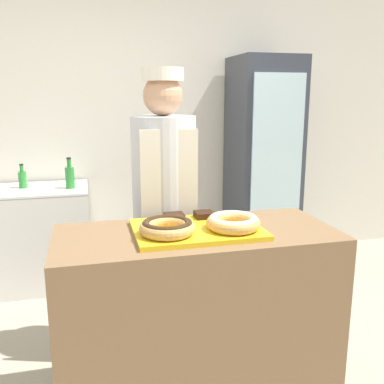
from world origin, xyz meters
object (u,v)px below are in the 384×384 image
beverage_fridge (263,165)px  brownie_back_left (174,217)px  bottle_green_b (70,176)px  donut_light_glaze (233,222)px  donut_chocolate_glaze (167,227)px  baker_person (165,209)px  bottle_green (23,179)px  serving_tray (197,229)px  chest_freezer (25,238)px  brownie_back_right (204,215)px

beverage_fridge → brownie_back_left: bearing=-126.4°
brownie_back_left → bottle_green_b: size_ratio=0.38×
donut_light_glaze → beverage_fridge: beverage_fridge is taller
brownie_back_left → donut_chocolate_glaze: bearing=-109.8°
baker_person → bottle_green: size_ratio=8.73×
serving_tray → brownie_back_left: size_ratio=6.33×
serving_tray → beverage_fridge: 2.08m
donut_light_glaze → bottle_green: bearing=122.6°
serving_tray → donut_chocolate_glaze: donut_chocolate_glaze is taller
brownie_back_left → bottle_green: bearing=120.1°
serving_tray → chest_freezer: (-1.05, 1.77, -0.54)m
baker_person → beverage_fridge: 1.69m
chest_freezer → bottle_green: size_ratio=5.30×
beverage_fridge → bottle_green_b: 1.76m
donut_chocolate_glaze → baker_person: 0.63m
bottle_green → bottle_green_b: bottle_green_b is taller
brownie_back_left → bottle_green: (-0.96, 1.66, -0.06)m
donut_chocolate_glaze → brownie_back_left: size_ratio=2.68×
donut_chocolate_glaze → chest_freezer: size_ratio=0.24×
donut_light_glaze → brownie_back_left: size_ratio=2.68×
serving_tray → chest_freezer: serving_tray is taller
donut_chocolate_glaze → chest_freezer: bearing=115.8°
brownie_back_right → baker_person: baker_person is taller
baker_person → bottle_green_b: (-0.59, 1.16, 0.02)m
brownie_back_left → beverage_fridge: size_ratio=0.05×
donut_chocolate_glaze → chest_freezer: (-0.89, 1.84, -0.59)m
donut_light_glaze → beverage_fridge: 2.06m
bottle_green → serving_tray: bearing=-60.1°
brownie_back_left → bottle_green_b: bearing=110.3°
beverage_fridge → bottle_green: size_ratio=9.67×
brownie_back_right → beverage_fridge: (1.02, 1.61, -0.02)m
brownie_back_left → baker_person: baker_person is taller
serving_tray → donut_chocolate_glaze: size_ratio=2.36×
brownie_back_right → chest_freezer: size_ratio=0.09×
donut_light_glaze → beverage_fridge: (0.94, 1.83, -0.04)m
brownie_back_right → donut_chocolate_glaze: bearing=-136.9°
baker_person → chest_freezer: bearing=129.0°
beverage_fridge → donut_light_glaze: bearing=-117.2°
donut_light_glaze → chest_freezer: 2.28m
brownie_back_left → beverage_fridge: beverage_fridge is taller
donut_chocolate_glaze → beverage_fridge: beverage_fridge is taller
serving_tray → bottle_green: (-1.04, 1.81, -0.03)m
serving_tray → chest_freezer: 2.13m
bottle_green_b → chest_freezer: bearing=170.7°
brownie_back_right → chest_freezer: brownie_back_right is taller
brownie_back_right → donut_light_glaze: bearing=-70.2°
brownie_back_right → baker_person: size_ratio=0.06×
brownie_back_left → bottle_green: bottle_green is taller
chest_freezer → donut_light_glaze: bearing=-56.5°
donut_light_glaze → baker_person: size_ratio=0.15×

